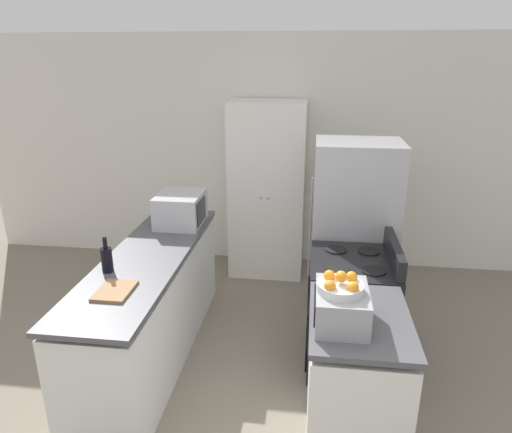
# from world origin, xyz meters

# --- Properties ---
(wall_back) EXTENTS (7.00, 0.06, 2.60)m
(wall_back) POSITION_xyz_m (0.00, 3.24, 1.30)
(wall_back) COLOR silver
(wall_back) RESTS_ON ground_plane
(counter_left) EXTENTS (0.60, 2.22, 0.89)m
(counter_left) POSITION_xyz_m (-0.79, 1.21, 0.43)
(counter_left) COLOR silver
(counter_left) RESTS_ON ground_plane
(counter_right) EXTENTS (0.60, 0.83, 0.89)m
(counter_right) POSITION_xyz_m (0.79, 0.51, 0.43)
(counter_right) COLOR silver
(counter_right) RESTS_ON ground_plane
(pantry_cabinet) EXTENTS (0.80, 0.59, 1.92)m
(pantry_cabinet) POSITION_xyz_m (-0.02, 2.90, 0.96)
(pantry_cabinet) COLOR white
(pantry_cabinet) RESTS_ON ground_plane
(stove) EXTENTS (0.66, 0.73, 1.05)m
(stove) POSITION_xyz_m (0.81, 1.31, 0.45)
(stove) COLOR black
(stove) RESTS_ON ground_plane
(refrigerator) EXTENTS (0.76, 0.69, 1.68)m
(refrigerator) POSITION_xyz_m (0.85, 2.06, 0.84)
(refrigerator) COLOR #A3A3A8
(refrigerator) RESTS_ON ground_plane
(microwave) EXTENTS (0.40, 0.48, 0.29)m
(microwave) POSITION_xyz_m (-0.71, 1.92, 1.04)
(microwave) COLOR #B2B2B7
(microwave) RESTS_ON counter_left
(wine_bottle) EXTENTS (0.08, 0.08, 0.26)m
(wine_bottle) POSITION_xyz_m (-0.96, 0.90, 0.99)
(wine_bottle) COLOR black
(wine_bottle) RESTS_ON counter_left
(toaster_oven) EXTENTS (0.31, 0.41, 0.21)m
(toaster_oven) POSITION_xyz_m (0.66, 0.44, 1.00)
(toaster_oven) COLOR #939399
(toaster_oven) RESTS_ON counter_right
(fruit_bowl) EXTENTS (0.26, 0.26, 0.13)m
(fruit_bowl) POSITION_xyz_m (0.65, 0.42, 1.14)
(fruit_bowl) COLOR silver
(fruit_bowl) RESTS_ON toaster_oven
(cutting_board) EXTENTS (0.22, 0.29, 0.02)m
(cutting_board) POSITION_xyz_m (-0.79, 0.61, 0.90)
(cutting_board) COLOR #8E6642
(cutting_board) RESTS_ON counter_left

